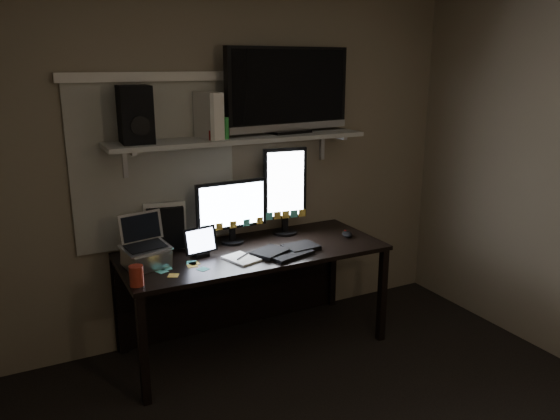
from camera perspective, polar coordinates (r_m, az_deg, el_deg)
back_wall at (r=3.95m, az=-5.15°, el=4.63°), size 3.60×0.00×3.60m
window_blinds at (r=3.76m, az=-12.89°, el=4.54°), size 1.10×0.02×1.10m
desk at (r=3.91m, az=-3.51°, el=-6.05°), size 1.80×0.75×0.73m
wall_shelf at (r=3.75m, az=-4.21°, el=7.43°), size 1.80×0.35×0.03m
monitor_landscape at (r=3.83m, az=-5.07°, el=-0.19°), size 0.52×0.07×0.46m
monitor_portrait at (r=4.00m, az=0.52°, el=2.03°), size 0.33×0.10×0.66m
keyboard at (r=3.69m, az=0.59°, el=-4.18°), size 0.50×0.30×0.03m
mouse at (r=4.03m, az=7.05°, el=-2.53°), size 0.09×0.12×0.04m
notepad at (r=3.56m, az=-4.04°, el=-5.10°), size 0.22×0.26×0.01m
tablet at (r=3.62m, az=-8.35°, el=-3.31°), size 0.24×0.13×0.20m
file_sorter at (r=3.82m, az=-11.87°, el=-1.62°), size 0.26×0.16×0.31m
laptop at (r=3.48m, az=-13.89°, el=-3.34°), size 0.33×0.29×0.32m
cup at (r=3.25m, az=-14.77°, el=-6.65°), size 0.10×0.10×0.12m
sticky_notes at (r=3.47m, az=-10.20°, el=-5.99°), size 0.31×0.26×0.00m
tv at (r=3.92m, az=0.89°, el=12.37°), size 1.00×0.29×0.59m
game_console at (r=3.67m, az=-7.47°, el=9.78°), size 0.13×0.26×0.30m
speaker at (r=3.54m, az=-14.90°, el=9.62°), size 0.21×0.25×0.35m
bottles at (r=3.61m, az=-6.41°, el=8.47°), size 0.23×0.12×0.15m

